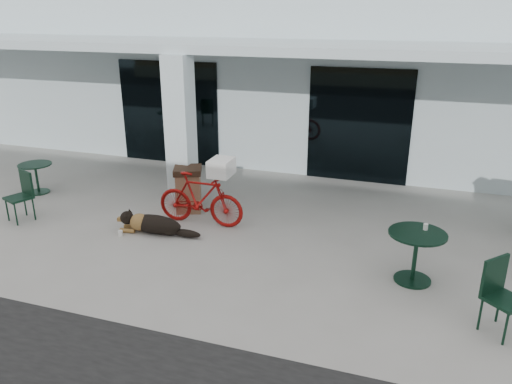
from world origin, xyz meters
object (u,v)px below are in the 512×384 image
(bicycle, at_px, (200,199))
(trash_receptacle, at_px, (189,189))
(cafe_chair_near, at_px, (18,197))
(cafe_table_far, at_px, (415,257))
(cafe_table_near, at_px, (37,178))
(cafe_chair_far_a, at_px, (505,299))
(dog, at_px, (155,223))

(bicycle, bearing_deg, trash_receptacle, 42.21)
(cafe_chair_near, height_order, trash_receptacle, cafe_chair_near)
(bicycle, xyz_separation_m, cafe_chair_near, (-3.45, -0.97, -0.03))
(bicycle, distance_m, cafe_chair_near, 3.59)
(cafe_chair_near, xyz_separation_m, cafe_table_far, (7.45, 0.03, -0.09))
(bicycle, relative_size, cafe_table_near, 2.38)
(cafe_chair_near, bearing_deg, bicycle, 37.20)
(cafe_table_near, bearing_deg, bicycle, -5.84)
(bicycle, bearing_deg, cafe_table_near, 83.41)
(cafe_chair_far_a, bearing_deg, cafe_table_far, 89.85)
(cafe_table_far, height_order, trash_receptacle, trash_receptacle)
(cafe_chair_near, relative_size, cafe_table_far, 1.14)
(cafe_table_near, relative_size, trash_receptacle, 0.78)
(bicycle, bearing_deg, dog, 135.60)
(dog, xyz_separation_m, cafe_table_far, (4.63, -0.28, 0.20))
(cafe_chair_near, bearing_deg, cafe_chair_far_a, 14.89)
(bicycle, height_order, dog, bicycle)
(cafe_table_far, xyz_separation_m, cafe_chair_far_a, (1.12, -1.02, 0.09))
(cafe_chair_far_a, bearing_deg, trash_receptacle, 107.92)
(bicycle, relative_size, cafe_chair_near, 1.76)
(dog, bearing_deg, trash_receptacle, 76.48)
(bicycle, height_order, trash_receptacle, bicycle)
(dog, distance_m, trash_receptacle, 1.26)
(bicycle, bearing_deg, cafe_table_far, -104.00)
(bicycle, xyz_separation_m, dog, (-0.63, -0.66, -0.32))
(cafe_chair_near, height_order, cafe_table_far, cafe_chair_near)
(dog, height_order, cafe_table_near, cafe_table_near)
(cafe_table_near, xyz_separation_m, cafe_table_far, (8.26, -1.38, 0.06))
(cafe_chair_near, distance_m, cafe_chair_far_a, 8.62)
(cafe_chair_near, xyz_separation_m, trash_receptacle, (2.92, 1.54, -0.02))
(cafe_chair_far_a, xyz_separation_m, trash_receptacle, (-5.65, 2.53, -0.03))
(cafe_table_near, bearing_deg, cafe_chair_far_a, -14.32)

